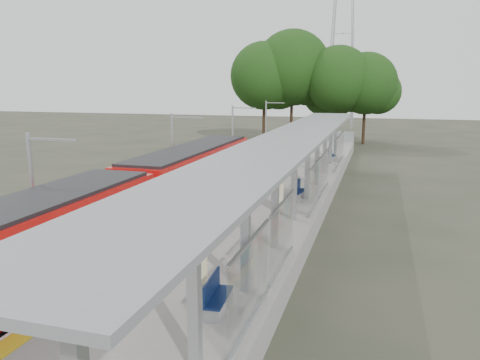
# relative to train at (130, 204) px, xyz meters

# --- Properties ---
(trackbed) EXTENTS (3.00, 70.00, 0.24)m
(trackbed) POSITION_rel_train_xyz_m (-0.00, 9.36, -1.93)
(trackbed) COLOR #59544C
(trackbed) RESTS_ON ground
(platform) EXTENTS (6.00, 50.00, 1.00)m
(platform) POSITION_rel_train_xyz_m (4.50, 9.36, -1.55)
(platform) COLOR gray
(platform) RESTS_ON ground
(tactile_strip) EXTENTS (0.60, 50.00, 0.02)m
(tactile_strip) POSITION_rel_train_xyz_m (1.95, 9.36, -1.04)
(tactile_strip) COLOR gold
(tactile_strip) RESTS_ON platform
(end_fence) EXTENTS (6.00, 0.10, 1.20)m
(end_fence) POSITION_rel_train_xyz_m (4.50, 34.31, -0.45)
(end_fence) COLOR #9EA0A5
(end_fence) RESTS_ON platform
(train) EXTENTS (2.74, 27.60, 3.62)m
(train) POSITION_rel_train_xyz_m (0.00, 0.00, 0.00)
(train) COLOR black
(train) RESTS_ON ground
(canopy) EXTENTS (3.27, 38.00, 3.66)m
(canopy) POSITION_rel_train_xyz_m (6.11, 5.55, 2.15)
(canopy) COLOR #9EA0A5
(canopy) RESTS_ON platform
(pylon) EXTENTS (8.00, 4.00, 38.00)m
(pylon) POSITION_rel_train_xyz_m (3.50, 62.36, 16.95)
(pylon) COLOR #9EA0A5
(pylon) RESTS_ON ground
(tree_cluster) EXTENTS (19.92, 11.71, 13.78)m
(tree_cluster) POSITION_rel_train_xyz_m (1.53, 41.00, 6.01)
(tree_cluster) COLOR #382316
(tree_cluster) RESTS_ON ground
(catenary_masts) EXTENTS (2.08, 48.16, 5.40)m
(catenary_masts) POSITION_rel_train_xyz_m (-1.72, 8.36, 0.86)
(catenary_masts) COLOR #9EA0A5
(catenary_masts) RESTS_ON ground
(bench_near) EXTENTS (0.57, 1.53, 1.02)m
(bench_near) POSITION_rel_train_xyz_m (6.11, -6.21, -0.51)
(bench_near) COLOR #102151
(bench_near) RESTS_ON platform
(bench_mid) EXTENTS (0.65, 1.53, 1.01)m
(bench_mid) POSITION_rel_train_xyz_m (6.03, 7.15, -0.52)
(bench_mid) COLOR #102151
(bench_mid) RESTS_ON platform
(bench_far) EXTENTS (0.88, 1.49, 0.97)m
(bench_far) POSITION_rel_train_xyz_m (6.37, 21.40, -0.54)
(bench_far) COLOR #102151
(bench_far) RESTS_ON platform
(info_pillar_near) EXTENTS (0.38, 0.38, 1.67)m
(info_pillar_near) POSITION_rel_train_xyz_m (5.03, -4.48, -0.33)
(info_pillar_near) COLOR beige
(info_pillar_near) RESTS_ON platform
(info_pillar_far) EXTENTS (0.43, 0.43, 1.92)m
(info_pillar_far) POSITION_rel_train_xyz_m (5.43, 5.24, -0.22)
(info_pillar_far) COLOR beige
(info_pillar_far) RESTS_ON platform
(litter_bin) EXTENTS (0.59, 0.59, 0.90)m
(litter_bin) POSITION_rel_train_xyz_m (5.81, 8.42, -0.60)
(litter_bin) COLOR #9EA0A5
(litter_bin) RESTS_ON platform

